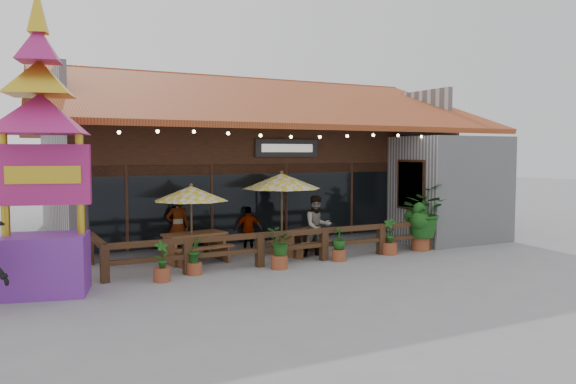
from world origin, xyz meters
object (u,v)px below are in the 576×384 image
umbrella_left (191,194)px  tropical_plant (421,212)px  umbrella_right (282,181)px  picnic_table_right (299,238)px  thai_sign_tower (41,122)px  picnic_table_left (195,242)px

umbrella_left → tropical_plant: (7.05, -1.20, -0.75)m
umbrella_right → picnic_table_right: 1.79m
umbrella_left → umbrella_right: size_ratio=0.81×
umbrella_left → tropical_plant: 7.19m
umbrella_right → thai_sign_tower: bearing=-163.8°
picnic_table_right → tropical_plant: (3.74, -1.12, 0.71)m
umbrella_left → tropical_plant: bearing=-9.6°
umbrella_right → picnic_table_right: bearing=-30.0°
umbrella_right → picnic_table_left: bearing=178.9°
umbrella_left → picnic_table_right: bearing=-1.3°
umbrella_right → thai_sign_tower: thai_sign_tower is taller
umbrella_left → picnic_table_right: 3.61m
picnic_table_right → thai_sign_tower: (-7.13, -1.69, 3.22)m
umbrella_left → umbrella_right: bearing=3.6°
tropical_plant → thai_sign_tower: bearing=-177.0°
umbrella_left → thai_sign_tower: bearing=-155.2°
picnic_table_right → thai_sign_tower: 8.00m
thai_sign_tower → picnic_table_right: bearing=13.4°
umbrella_left → tropical_plant: umbrella_left is taller
thai_sign_tower → umbrella_left: bearing=24.8°
thai_sign_tower → tropical_plant: thai_sign_tower is taller
thai_sign_tower → tropical_plant: size_ratio=3.37×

